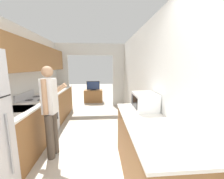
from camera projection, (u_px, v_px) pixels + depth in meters
The scene contains 10 objects.
wall_left at pixel (16, 74), 2.72m from camera, with size 0.38×7.26×2.50m.
wall_right at pixel (152, 87), 2.57m from camera, with size 0.06×7.26×2.50m.
wall_far_with_doorway at pixel (91, 71), 5.44m from camera, with size 3.05×0.06×2.50m.
counter_left at pixel (47, 112), 3.59m from camera, with size 0.62×3.63×0.91m.
counter_right at pixel (147, 152), 1.89m from camera, with size 0.62×1.75×0.91m.
range_oven at pixel (40, 117), 3.20m from camera, with size 0.66×0.78×1.05m.
person at pixel (50, 110), 2.41m from camera, with size 0.53×0.40×1.64m.
microwave at pixel (145, 101), 2.28m from camera, with size 0.36×0.46×0.28m.
tv_cabinet at pixel (93, 96), 6.30m from camera, with size 0.83×0.42×0.56m.
television at pixel (93, 86), 6.18m from camera, with size 0.58×0.16×0.41m.
Camera 1 is at (0.41, -0.64, 1.63)m, focal length 22.00 mm.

